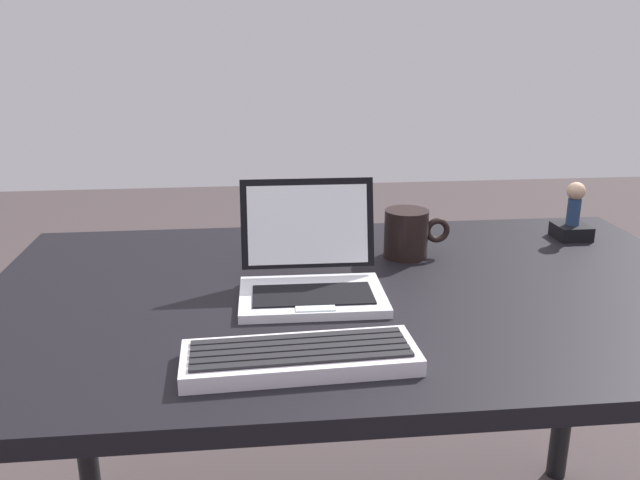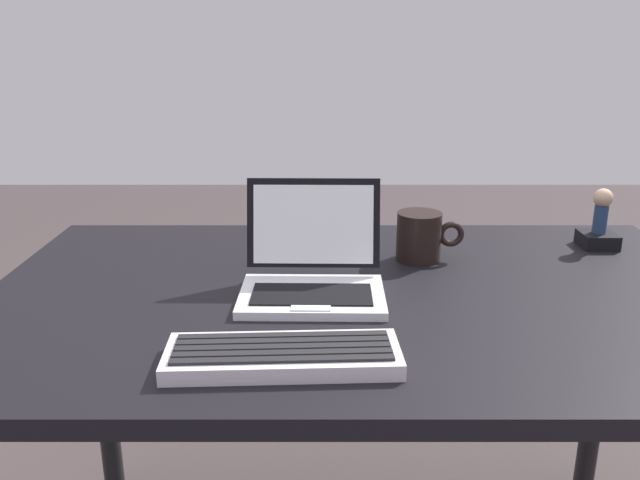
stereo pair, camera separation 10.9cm
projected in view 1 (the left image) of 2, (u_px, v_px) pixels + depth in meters
desk at (359, 327)px, 1.20m from camera, size 1.35×0.82×0.72m
laptop_front at (311, 273)px, 1.14m from camera, size 0.25×0.22×0.19m
external_keyboard at (300, 357)px, 0.90m from camera, size 0.33×0.13×0.03m
figurine_stand at (571, 231)px, 1.45m from camera, size 0.07×0.07×0.03m
figurine at (575, 200)px, 1.43m from camera, size 0.04×0.04×0.10m
coffee_mug at (407, 233)px, 1.33m from camera, size 0.14×0.09×0.10m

